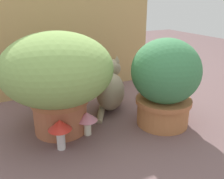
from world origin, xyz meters
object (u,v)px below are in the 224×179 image
(cat, at_px, (110,89))
(mushroom_ornament_pink, at_px, (87,118))
(grass_planter, at_px, (57,74))
(mushroom_ornament_red, at_px, (60,128))
(leafy_planter, at_px, (165,81))

(cat, distance_m, mushroom_ornament_pink, 0.35)
(cat, height_order, mushroom_ornament_pink, cat)
(grass_planter, height_order, mushroom_ornament_pink, grass_planter)
(grass_planter, relative_size, mushroom_ornament_red, 3.72)
(leafy_planter, xyz_separation_m, mushroom_ornament_red, (-0.55, 0.02, -0.14))
(grass_planter, height_order, cat, grass_planter)
(leafy_planter, distance_m, cat, 0.37)
(mushroom_ornament_pink, distance_m, mushroom_ornament_red, 0.17)
(cat, relative_size, mushroom_ornament_pink, 2.73)
(mushroom_ornament_pink, height_order, mushroom_ornament_red, mushroom_ornament_red)
(grass_planter, distance_m, cat, 0.41)
(leafy_planter, bearing_deg, mushroom_ornament_red, 178.26)
(leafy_planter, height_order, cat, leafy_planter)
(cat, xyz_separation_m, mushroom_ornament_pink, (-0.25, -0.24, -0.03))
(leafy_planter, bearing_deg, grass_planter, 159.81)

